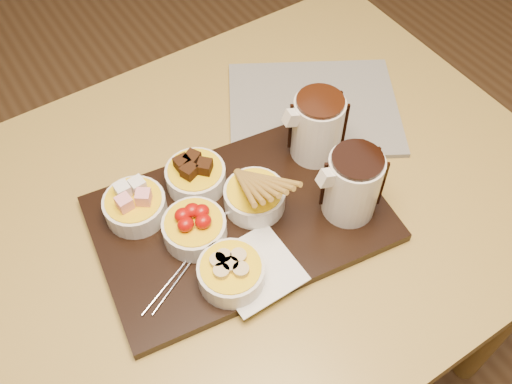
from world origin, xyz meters
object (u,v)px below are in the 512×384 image
dining_table (216,247)px  pitcher_milk_chocolate (317,128)px  newspaper (314,108)px  pitcher_dark_chocolate (352,185)px  serving_board (241,219)px  bowl_strawberries (195,229)px

dining_table → pitcher_milk_chocolate: (0.22, 0.01, 0.18)m
pitcher_milk_chocolate → newspaper: 0.14m
pitcher_dark_chocolate → pitcher_milk_chocolate: same height
serving_board → pitcher_milk_chocolate: bearing=21.8°
serving_board → bowl_strawberries: 0.08m
dining_table → pitcher_milk_chocolate: bearing=2.6°
bowl_strawberries → dining_table: bearing=32.9°
dining_table → bowl_strawberries: 0.15m
dining_table → newspaper: 0.32m
newspaper → pitcher_dark_chocolate: bearing=-83.2°
pitcher_dark_chocolate → newspaper: pitcher_dark_chocolate is taller
pitcher_milk_chocolate → bowl_strawberries: bearing=-163.6°
dining_table → pitcher_dark_chocolate: pitcher_dark_chocolate is taller
pitcher_dark_chocolate → dining_table: bearing=155.8°
dining_table → pitcher_dark_chocolate: (0.19, -0.12, 0.18)m
bowl_strawberries → pitcher_milk_chocolate: (0.26, 0.04, 0.04)m
serving_board → bowl_strawberries: bowl_strawberries is taller
dining_table → pitcher_dark_chocolate: size_ratio=10.17×
serving_board → pitcher_dark_chocolate: bearing=-20.0°
serving_board → pitcher_milk_chocolate: 0.20m
bowl_strawberries → newspaper: bowl_strawberries is taller
bowl_strawberries → pitcher_dark_chocolate: bearing=-20.4°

